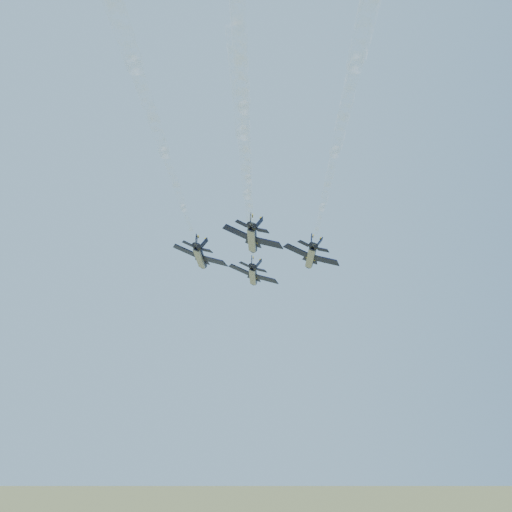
{
  "coord_description": "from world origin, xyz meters",
  "views": [
    {
      "loc": [
        -0.51,
        -110.48,
        65.26
      ],
      "look_at": [
        -1.41,
        1.88,
        102.94
      ],
      "focal_mm": 40.0,
      "sensor_mm": 36.0,
      "label": 1
    }
  ],
  "objects_px": {
    "jet_left": "(201,257)",
    "jet_right": "(311,257)",
    "jet_slot": "(253,239)",
    "jet_lead": "(253,275)"
  },
  "relations": [
    {
      "from": "jet_lead",
      "to": "jet_slot",
      "type": "bearing_deg",
      "value": -89.07
    },
    {
      "from": "jet_left",
      "to": "jet_slot",
      "type": "distance_m",
      "value": 15.06
    },
    {
      "from": "jet_lead",
      "to": "jet_left",
      "type": "height_order",
      "value": "same"
    },
    {
      "from": "jet_left",
      "to": "jet_right",
      "type": "bearing_deg",
      "value": 0.35
    },
    {
      "from": "jet_left",
      "to": "jet_right",
      "type": "relative_size",
      "value": 1.0
    },
    {
      "from": "jet_left",
      "to": "jet_right",
      "type": "xyz_separation_m",
      "value": [
        22.47,
        -0.08,
        0.0
      ]
    },
    {
      "from": "jet_right",
      "to": "jet_slot",
      "type": "bearing_deg",
      "value": -137.67
    },
    {
      "from": "jet_lead",
      "to": "jet_left",
      "type": "relative_size",
      "value": 1.0
    },
    {
      "from": "jet_lead",
      "to": "jet_slot",
      "type": "xyz_separation_m",
      "value": [
        0.15,
        -23.7,
        0.0
      ]
    },
    {
      "from": "jet_slot",
      "to": "jet_right",
      "type": "bearing_deg",
      "value": 42.33
    }
  ]
}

